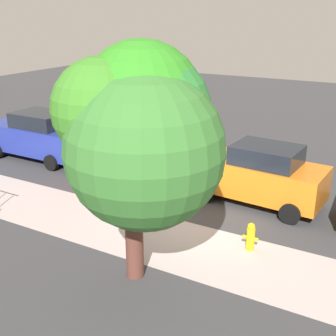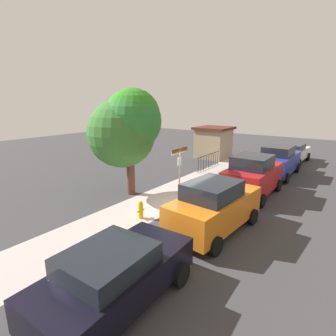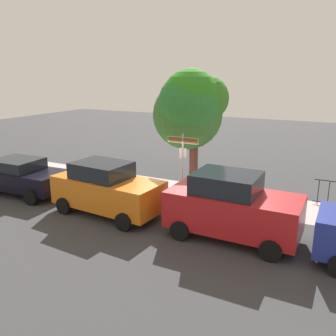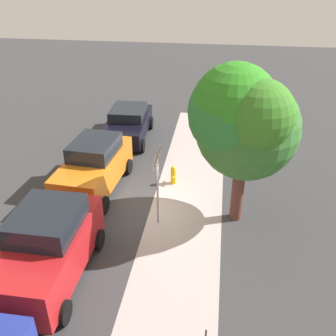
{
  "view_description": "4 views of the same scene",
  "coord_description": "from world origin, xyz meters",
  "views": [
    {
      "loc": [
        -5.01,
        10.38,
        5.97
      ],
      "look_at": [
        0.79,
        -0.0,
        1.61
      ],
      "focal_mm": 45.98,
      "sensor_mm": 36.0,
      "label": 1
    },
    {
      "loc": [
        -9.68,
        -6.38,
        4.77
      ],
      "look_at": [
        0.76,
        1.21,
        1.53
      ],
      "focal_mm": 28.12,
      "sensor_mm": 36.0,
      "label": 2
    },
    {
      "loc": [
        6.54,
        -12.54,
        5.17
      ],
      "look_at": [
        -0.07,
        0.37,
        1.28
      ],
      "focal_mm": 37.56,
      "sensor_mm": 36.0,
      "label": 3
    },
    {
      "loc": [
        11.21,
        2.25,
        8.17
      ],
      "look_at": [
        0.02,
        0.67,
        1.85
      ],
      "focal_mm": 40.97,
      "sensor_mm": 36.0,
      "label": 4
    }
  ],
  "objects": [
    {
      "name": "fire_hydrant",
      "position": [
        -2.04,
        0.6,
        0.38
      ],
      "size": [
        0.42,
        0.22,
        0.78
      ],
      "color": "yellow",
      "rests_on": "ground_plane"
    },
    {
      "name": "shade_tree",
      "position": [
        -0.2,
        2.99,
        3.67
      ],
      "size": [
        3.64,
        3.63,
        5.46
      ],
      "color": "brown",
      "rests_on": "ground_plane"
    },
    {
      "name": "iron_fence",
      "position": [
        7.35,
        2.3,
        0.56
      ],
      "size": [
        3.46,
        0.04,
        1.07
      ],
      "color": "black",
      "rests_on": "ground_plane"
    },
    {
      "name": "ground_plane",
      "position": [
        0.0,
        0.0,
        0.0
      ],
      "size": [
        60.0,
        60.0,
        0.0
      ],
      "primitive_type": "plane",
      "color": "#38383A"
    },
    {
      "name": "car_black",
      "position": [
        -6.05,
        -2.2,
        0.81
      ],
      "size": [
        4.19,
        2.2,
        1.56
      ],
      "rotation": [
        0.0,
        0.0,
        0.04
      ],
      "color": "black",
      "rests_on": "ground_plane"
    },
    {
      "name": "car_orange",
      "position": [
        -1.25,
        -2.4,
        0.99
      ],
      "size": [
        4.38,
        2.26,
        1.99
      ],
      "rotation": [
        0.0,
        0.0,
        -0.08
      ],
      "color": "orange",
      "rests_on": "ground_plane"
    },
    {
      "name": "street_sign",
      "position": [
        0.6,
        0.4,
        1.98
      ],
      "size": [
        1.37,
        0.07,
        2.8
      ],
      "color": "#9EA0A5",
      "rests_on": "ground_plane"
    },
    {
      "name": "sidewalk_strip",
      "position": [
        2.0,
        1.3,
        0.0
      ],
      "size": [
        24.0,
        2.6,
        0.0
      ],
      "primitive_type": "cube",
      "color": "#B2A4A0",
      "rests_on": "ground_plane"
    },
    {
      "name": "car_blue",
      "position": [
        8.35,
        -2.3,
        1.01
      ],
      "size": [
        4.61,
        2.09,
        2.02
      ],
      "rotation": [
        0.0,
        0.0,
        -0.01
      ],
      "color": "navy",
      "rests_on": "ground_plane"
    },
    {
      "name": "car_white",
      "position": [
        13.15,
        -2.18,
        0.8
      ],
      "size": [
        4.64,
        2.25,
        1.53
      ],
      "rotation": [
        0.0,
        0.0,
        -0.04
      ],
      "color": "white",
      "rests_on": "ground_plane"
    },
    {
      "name": "car_red",
      "position": [
        3.56,
        -2.21,
        1.06
      ],
      "size": [
        4.21,
        2.18,
        2.15
      ],
      "rotation": [
        0.0,
        0.0,
        -0.01
      ],
      "color": "#B31B1F",
      "rests_on": "ground_plane"
    },
    {
      "name": "utility_shed",
      "position": [
        11.08,
        3.8,
        1.37
      ],
      "size": [
        3.02,
        2.83,
        2.69
      ],
      "color": "#998466",
      "rests_on": "ground_plane"
    }
  ]
}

